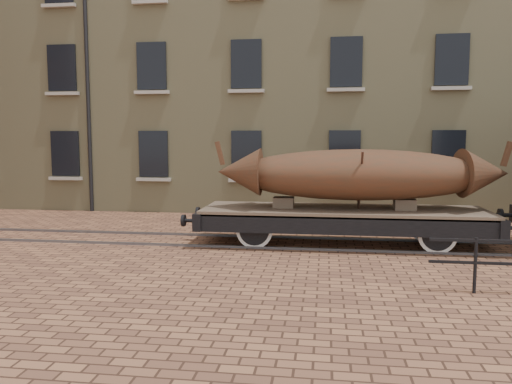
# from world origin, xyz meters

# --- Properties ---
(ground) EXTENTS (90.00, 90.00, 0.00)m
(ground) POSITION_xyz_m (0.00, 0.00, 0.00)
(ground) COLOR brown
(warehouse_cream) EXTENTS (40.00, 10.19, 14.00)m
(warehouse_cream) POSITION_xyz_m (3.00, 9.99, 7.00)
(warehouse_cream) COLOR tan
(warehouse_cream) RESTS_ON ground
(rail_track) EXTENTS (30.00, 1.52, 0.06)m
(rail_track) POSITION_xyz_m (0.00, 0.00, 0.03)
(rail_track) COLOR #59595E
(rail_track) RESTS_ON ground
(flatcar_wagon) EXTENTS (8.14, 2.21, 1.23)m
(flatcar_wagon) POSITION_xyz_m (0.81, -0.00, 0.77)
(flatcar_wagon) COLOR brown
(flatcar_wagon) RESTS_ON ground
(iron_boat) EXTENTS (7.43, 2.30, 1.74)m
(iron_boat) POSITION_xyz_m (1.20, 0.00, 1.84)
(iron_boat) COLOR #562C1A
(iron_boat) RESTS_ON flatcar_wagon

